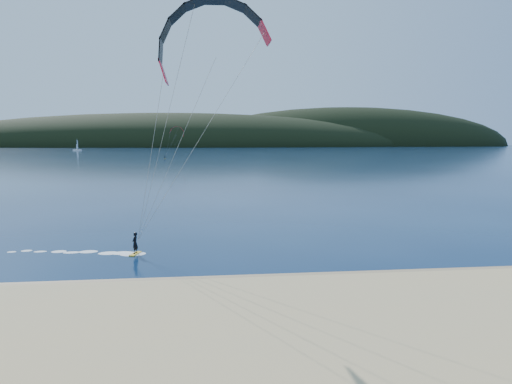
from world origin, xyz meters
TOP-DOWN VIEW (x-y plane):
  - ground at (0.00, 0.00)m, footprint 1800.00×1800.00m
  - wet_sand at (0.00, 4.50)m, footprint 220.00×2.50m
  - headland at (0.63, 745.28)m, footprint 1200.00×310.00m
  - kitesurfer_near at (1.32, 9.26)m, footprint 21.30×6.00m
  - kitesurfer_far at (-13.90, 192.78)m, footprint 10.98×8.20m
  - sailboat at (-120.80, 404.14)m, footprint 7.63×5.00m

SIDE VIEW (x-z plane):
  - ground at x=0.00m, z-range 0.00..0.00m
  - headland at x=0.63m, z-range -70.00..70.00m
  - wet_sand at x=0.00m, z-range 0.00..0.10m
  - sailboat at x=-120.80m, z-range -4.71..6.33m
  - kitesurfer_far at x=-13.90m, z-range 4.54..19.76m
  - kitesurfer_near at x=1.32m, z-range 5.02..22.85m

